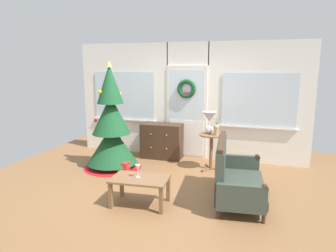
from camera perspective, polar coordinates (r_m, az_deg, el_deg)
name	(u,v)px	position (r m, az deg, el deg)	size (l,w,h in m)	color
ground_plane	(155,190)	(5.33, -2.40, -11.68)	(6.76, 6.76, 0.00)	brown
back_wall_with_door	(187,101)	(6.94, 3.56, 4.67)	(5.20, 0.19, 2.55)	white
christmas_tree	(111,130)	(6.33, -10.32, -0.73)	(1.17, 1.17, 2.14)	#4C331E
dresser_cabinet	(162,141)	(6.97, -1.14, -2.75)	(0.91, 0.46, 0.78)	#3D281C
settee_sofa	(233,176)	(4.97, 11.86, -9.03)	(0.86, 1.55, 0.96)	#3D281C
side_table	(211,145)	(6.24, 7.94, -3.39)	(0.50, 0.48, 0.72)	brown
table_lamp	(209,119)	(6.19, 7.58, 1.19)	(0.28, 0.28, 0.44)	silver
flower_vase	(216,129)	(6.09, 8.85, -0.60)	(0.11, 0.10, 0.35)	tan
coffee_table	(140,182)	(4.72, -5.15, -10.17)	(0.88, 0.59, 0.42)	brown
wine_glass	(138,168)	(4.68, -5.54, -7.68)	(0.08, 0.08, 0.20)	silver
gift_box	(124,167)	(6.18, -8.12, -7.48)	(0.21, 0.19, 0.21)	red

